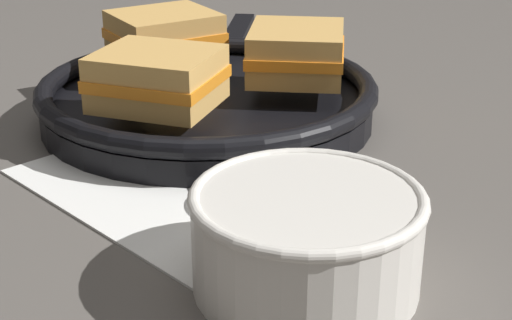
{
  "coord_description": "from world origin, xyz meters",
  "views": [
    {
      "loc": [
        0.32,
        -0.42,
        0.26
      ],
      "look_at": [
        0.01,
        0.0,
        0.03
      ],
      "focal_mm": 55.0,
      "sensor_mm": 36.0,
      "label": 1
    }
  ],
  "objects_px": {
    "spoon": "(208,189)",
    "skillet": "(208,98)",
    "sandwich_near_right": "(164,35)",
    "sandwich_far_left": "(158,79)",
    "sandwich_near_left": "(296,52)",
    "soup_bowl": "(307,233)"
  },
  "relations": [
    {
      "from": "soup_bowl",
      "to": "skillet",
      "type": "relative_size",
      "value": 0.34
    },
    {
      "from": "spoon",
      "to": "sandwich_near_left",
      "type": "relative_size",
      "value": 1.01
    },
    {
      "from": "sandwich_near_left",
      "to": "skillet",
      "type": "bearing_deg",
      "value": -140.64
    },
    {
      "from": "soup_bowl",
      "to": "spoon",
      "type": "relative_size",
      "value": 1.08
    },
    {
      "from": "soup_bowl",
      "to": "sandwich_near_left",
      "type": "bearing_deg",
      "value": 125.61
    },
    {
      "from": "spoon",
      "to": "sandwich_near_left",
      "type": "height_order",
      "value": "sandwich_near_left"
    },
    {
      "from": "sandwich_near_left",
      "to": "sandwich_near_right",
      "type": "bearing_deg",
      "value": -169.16
    },
    {
      "from": "spoon",
      "to": "sandwich_near_right",
      "type": "height_order",
      "value": "sandwich_near_right"
    },
    {
      "from": "soup_bowl",
      "to": "skillet",
      "type": "xyz_separation_m",
      "value": [
        -0.23,
        0.19,
        -0.01
      ]
    },
    {
      "from": "skillet",
      "to": "sandwich_far_left",
      "type": "xyz_separation_m",
      "value": [
        0.02,
        -0.08,
        0.04
      ]
    },
    {
      "from": "sandwich_far_left",
      "to": "sandwich_near_left",
      "type": "bearing_deg",
      "value": 70.84
    },
    {
      "from": "spoon",
      "to": "sandwich_far_left",
      "type": "height_order",
      "value": "sandwich_far_left"
    },
    {
      "from": "soup_bowl",
      "to": "sandwich_near_left",
      "type": "height_order",
      "value": "sandwich_near_left"
    },
    {
      "from": "sandwich_near_left",
      "to": "sandwich_far_left",
      "type": "bearing_deg",
      "value": -109.16
    },
    {
      "from": "skillet",
      "to": "sandwich_near_left",
      "type": "bearing_deg",
      "value": 39.36
    },
    {
      "from": "spoon",
      "to": "skillet",
      "type": "distance_m",
      "value": 0.17
    },
    {
      "from": "sandwich_near_left",
      "to": "sandwich_near_right",
      "type": "distance_m",
      "value": 0.14
    },
    {
      "from": "sandwich_near_left",
      "to": "sandwich_near_right",
      "type": "xyz_separation_m",
      "value": [
        -0.14,
        -0.03,
        0.0
      ]
    },
    {
      "from": "soup_bowl",
      "to": "sandwich_near_right",
      "type": "xyz_separation_m",
      "value": [
        -0.31,
        0.21,
        0.03
      ]
    },
    {
      "from": "spoon",
      "to": "skillet",
      "type": "bearing_deg",
      "value": 167.76
    },
    {
      "from": "sandwich_far_left",
      "to": "soup_bowl",
      "type": "bearing_deg",
      "value": -25.33
    },
    {
      "from": "skillet",
      "to": "sandwich_far_left",
      "type": "bearing_deg",
      "value": -78.66
    }
  ]
}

